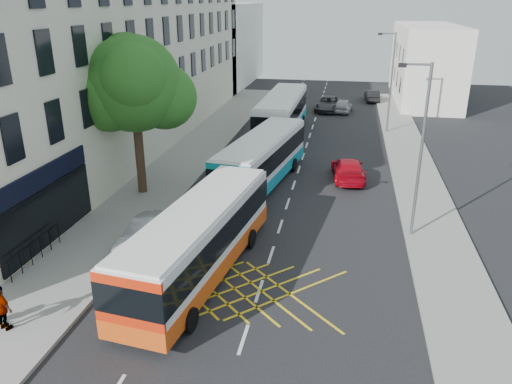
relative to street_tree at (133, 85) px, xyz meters
The scene contains 18 objects.
pavement_left 6.22m from the street_tree, 73.47° to the left, with size 5.00×70.00×0.15m, color gray.
pavement_right 17.17m from the street_tree, ahead, with size 3.00×70.00×0.15m, color gray.
terrace_main 11.00m from the street_tree, 119.95° to the left, with size 8.30×45.00×13.50m.
terrace_far 40.43m from the street_tree, 97.81° to the left, with size 8.00×20.00×10.00m, color silver.
building_right 38.43m from the street_tree, 59.43° to the left, with size 6.00×18.00×8.00m, color silver.
street_tree is the anchor object (origin of this frame).
lamp_near 15.10m from the street_tree, 11.40° to the right, with size 1.45×0.15×8.00m.
lamp_far 22.57m from the street_tree, 49.19° to the left, with size 1.45×0.15×8.00m.
railings 11.22m from the street_tree, 97.02° to the right, with size 0.08×5.60×1.14m, color black, non-canonical shape.
bus_near 11.11m from the street_tree, 54.14° to the right, with size 3.85×10.89×3.00m.
bus_mid 8.59m from the street_tree, 24.28° to the left, with size 4.13×10.93×3.00m.
bus_far 16.58m from the street_tree, 67.21° to the left, with size 3.14×12.00×3.36m.
parked_car_silver 8.94m from the street_tree, 65.29° to the right, with size 1.45×4.16×1.37m, color #A2A4A9.
red_hatchback 13.84m from the street_tree, 21.89° to the left, with size 1.87×4.60×1.33m, color red.
distant_car_grey 27.45m from the street_tree, 69.34° to the left, with size 2.31×5.02×1.39m, color #393B40.
distant_car_silver 27.61m from the street_tree, 65.96° to the left, with size 1.56×3.87×1.32m, color #ABAEB3.
distant_car_dark 34.38m from the street_tree, 65.60° to the left, with size 1.33×3.82×1.26m, color black.
pedestrian_far 14.12m from the street_tree, 87.88° to the right, with size 0.99×0.41×1.69m, color gray.
Camera 1 is at (2.91, -10.45, 10.67)m, focal length 35.00 mm.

